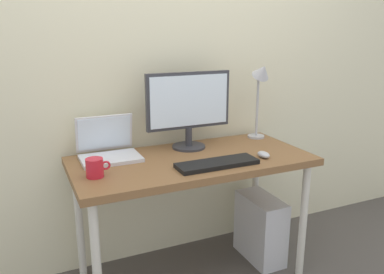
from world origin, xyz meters
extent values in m
cube|color=beige|center=(0.00, 0.38, 1.30)|extent=(4.40, 0.04, 2.60)
cube|color=brown|center=(0.00, 0.00, 0.73)|extent=(1.32, 0.63, 0.04)
cylinder|color=silver|center=(-0.60, -0.26, 0.36)|extent=(0.04, 0.04, 0.71)
cylinder|color=silver|center=(0.60, -0.26, 0.36)|extent=(0.04, 0.04, 0.71)
cylinder|color=silver|center=(-0.60, 0.26, 0.36)|extent=(0.04, 0.04, 0.71)
cylinder|color=silver|center=(0.60, 0.26, 0.36)|extent=(0.04, 0.04, 0.71)
cylinder|color=#333338|center=(0.06, 0.19, 0.76)|extent=(0.20, 0.20, 0.01)
cylinder|color=#333338|center=(0.06, 0.19, 0.82)|extent=(0.04, 0.04, 0.11)
cube|color=#333338|center=(0.06, 0.19, 1.04)|extent=(0.52, 0.03, 0.33)
cube|color=white|center=(0.06, 0.17, 1.04)|extent=(0.49, 0.01, 0.29)
cube|color=silver|center=(-0.42, 0.15, 0.76)|extent=(0.32, 0.22, 0.02)
cube|color=silver|center=(-0.42, 0.28, 0.87)|extent=(0.32, 0.05, 0.21)
cube|color=white|center=(-0.42, 0.27, 0.88)|extent=(0.30, 0.04, 0.18)
cylinder|color=#B2B2B7|center=(0.56, 0.22, 0.76)|extent=(0.11, 0.11, 0.01)
cylinder|color=#B2B2B7|center=(0.56, 0.22, 0.96)|extent=(0.02, 0.02, 0.40)
cone|color=#B2B2B7|center=(0.56, 0.18, 1.19)|extent=(0.11, 0.14, 0.13)
cube|color=black|center=(0.07, -0.18, 0.76)|extent=(0.44, 0.14, 0.02)
ellipsoid|color=#B2B2B7|center=(0.37, -0.16, 0.77)|extent=(0.06, 0.09, 0.03)
cylinder|color=red|center=(-0.55, -0.07, 0.80)|extent=(0.08, 0.08, 0.09)
torus|color=red|center=(-0.49, -0.07, 0.80)|extent=(0.05, 0.01, 0.05)
cube|color=silver|center=(0.48, 0.00, 0.21)|extent=(0.18, 0.36, 0.42)
camera|label=1|loc=(-0.86, -1.90, 1.44)|focal=36.93mm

